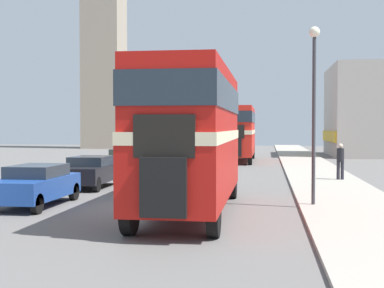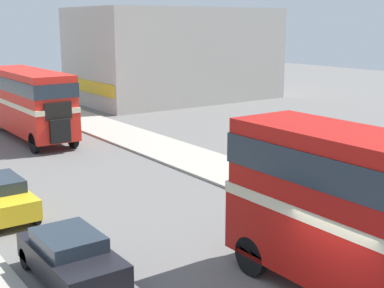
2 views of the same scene
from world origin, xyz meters
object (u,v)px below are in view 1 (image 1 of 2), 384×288
Objects in this scene: car_parked_near at (36,185)px; car_parked_mid at (90,171)px; street_lamp at (314,88)px; church_tower at (104,8)px; bus_distant at (237,129)px; pedestrian_walking at (340,159)px; car_parked_far at (126,161)px; double_decker_bus at (192,128)px.

car_parked_near is 1.04× the size of car_parked_mid.
street_lamp is at bearing 5.27° from car_parked_near.
church_tower is at bearing 106.50° from car_parked_mid.
car_parked_mid is 10.85m from street_lamp.
bus_distant is at bearing 77.45° from car_parked_near.
church_tower is at bearing 121.70° from pedestrian_walking.
car_parked_near is 11.88m from car_parked_far.
bus_distant reaches higher than pedestrian_walking.
bus_distant is 0.28× the size of church_tower.
car_parked_far is at bearing 113.59° from double_decker_bus.
street_lamp is (3.83, -23.74, 1.44)m from bus_distant.
bus_distant is 33.58m from church_tower.
bus_distant is 5.57× the size of pedestrian_walking.
pedestrian_walking is at bearing 19.90° from car_parked_mid.
church_tower reaches higher than car_parked_near.
street_lamp is 54.18m from church_tower.
car_parked_near is at bearing -102.55° from bus_distant.
double_decker_bus is at bearing -66.41° from car_parked_far.
car_parked_mid is 0.95× the size of car_parked_far.
street_lamp is (9.30, 0.86, 3.23)m from car_parked_near.
double_decker_bus reaches higher than car_parked_near.
church_tower is (-12.66, 48.44, 16.96)m from car_parked_near.
street_lamp is at bearing 21.65° from double_decker_bus.
car_parked_far is 14.79m from street_lamp.
street_lamp is (3.85, 1.53, 1.32)m from double_decker_bus.
car_parked_far is (-0.03, 11.88, 0.03)m from car_parked_near.
car_parked_near is at bearing -89.88° from car_parked_far.
car_parked_far is at bearing 168.66° from pedestrian_walking.
pedestrian_walking is 0.30× the size of street_lamp.
car_parked_near is 9.88m from street_lamp.
car_parked_near is at bearing -139.73° from pedestrian_walking.
car_parked_mid is at bearing -105.86° from bus_distant.
double_decker_bus reaches higher than car_parked_mid.
car_parked_far is at bearing 90.12° from car_parked_near.
bus_distant is 1.67× the size of street_lamp.
street_lamp reaches higher than pedestrian_walking.
church_tower is (-18.13, 23.85, 15.17)m from bus_distant.
car_parked_near is 2.32× the size of pedestrian_walking.
bus_distant is 25.26m from car_parked_near.
church_tower is (-23.99, 38.84, 16.58)m from pedestrian_walking.
car_parked_far is 0.12× the size of church_tower.
bus_distant is at bearing 111.33° from pedestrian_walking.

